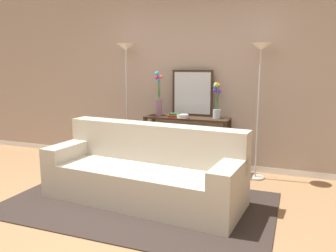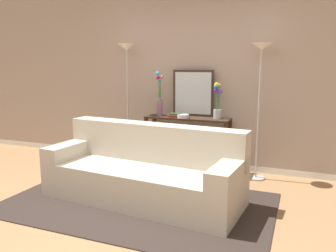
{
  "view_description": "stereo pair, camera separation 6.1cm",
  "coord_description": "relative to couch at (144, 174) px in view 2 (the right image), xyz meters",
  "views": [
    {
      "loc": [
        1.5,
        -2.8,
        1.58
      ],
      "look_at": [
        -0.08,
        1.32,
        0.79
      ],
      "focal_mm": 36.39,
      "sensor_mm": 36.0,
      "label": 1
    },
    {
      "loc": [
        1.56,
        -2.78,
        1.58
      ],
      "look_at": [
        -0.08,
        1.32,
        0.79
      ],
      "focal_mm": 36.39,
      "sensor_mm": 36.0,
      "label": 2
    }
  ],
  "objects": [
    {
      "name": "vase_short_flowers",
      "position": [
        0.54,
        1.35,
        0.7
      ],
      "size": [
        0.12,
        0.12,
        0.52
      ],
      "color": "silver",
      "rests_on": "console_table"
    },
    {
      "name": "fruit_bowl",
      "position": [
        0.07,
        1.19,
        0.53
      ],
      "size": [
        0.17,
        0.17,
        0.06
      ],
      "color": "silver",
      "rests_on": "console_table"
    },
    {
      "name": "wall_mirror",
      "position": [
        0.13,
        1.45,
        0.85
      ],
      "size": [
        0.64,
        0.02,
        0.7
      ],
      "color": "#382619",
      "rests_on": "console_table"
    },
    {
      "name": "floor_lamp_left",
      "position": [
        -0.89,
        1.27,
        1.18
      ],
      "size": [
        0.28,
        0.28,
        1.91
      ],
      "color": "#B7B2A8",
      "rests_on": "ground"
    },
    {
      "name": "back_wall",
      "position": [
        0.14,
        1.62,
        1.17
      ],
      "size": [
        12.0,
        0.15,
        2.97
      ],
      "color": "white",
      "rests_on": "ground"
    },
    {
      "name": "console_table",
      "position": [
        0.1,
        1.3,
        0.24
      ],
      "size": [
        1.28,
        0.36,
        0.82
      ],
      "color": "#382619",
      "rests_on": "ground"
    },
    {
      "name": "area_rug",
      "position": [
        -0.01,
        -0.16,
        -0.31
      ],
      "size": [
        3.03,
        1.82,
        0.01
      ],
      "color": "#332823",
      "rests_on": "ground"
    },
    {
      "name": "book_row_under_console",
      "position": [
        -0.28,
        1.3,
        -0.26
      ],
      "size": [
        0.3,
        0.17,
        0.13
      ],
      "color": "#6B3360",
      "rests_on": "ground"
    },
    {
      "name": "ground_plane",
      "position": [
        0.14,
        -0.7,
        -0.33
      ],
      "size": [
        16.0,
        16.0,
        0.02
      ],
      "primitive_type": "cube",
      "color": "#9E754C"
    },
    {
      "name": "floor_lamp_right",
      "position": [
        1.14,
        1.27,
        1.16
      ],
      "size": [
        0.28,
        0.28,
        1.88
      ],
      "color": "#B7B2A8",
      "rests_on": "ground"
    },
    {
      "name": "couch",
      "position": [
        0.0,
        0.0,
        0.0
      ],
      "size": [
        2.4,
        1.06,
        0.88
      ],
      "color": "#BCB29E",
      "rests_on": "ground"
    },
    {
      "name": "book_stack",
      "position": [
        -0.07,
        1.22,
        0.53
      ],
      "size": [
        0.18,
        0.14,
        0.06
      ],
      "color": "maroon",
      "rests_on": "console_table"
    },
    {
      "name": "vase_tall_flowers",
      "position": [
        -0.34,
        1.28,
        0.77
      ],
      "size": [
        0.12,
        0.11,
        0.68
      ],
      "color": "gray",
      "rests_on": "console_table"
    }
  ]
}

